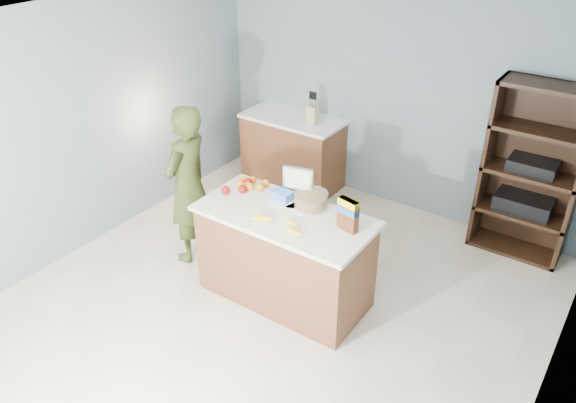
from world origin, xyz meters
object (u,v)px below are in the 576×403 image
Objects in this scene: counter_peninsula at (285,260)px; tv at (298,180)px; person at (188,185)px; cereal_box at (348,212)px; shelving_unit at (531,174)px.

tv is (-0.08, 0.33, 0.64)m from counter_peninsula.
person reaches higher than cereal_box.
shelving_unit is 3.39m from person.
counter_peninsula is at bearing -170.64° from cereal_box.
shelving_unit is 6.45× the size of cereal_box.
tv is at bearing -133.57° from shelving_unit.
counter_peninsula is 5.53× the size of tv.
shelving_unit is 2.20m from cereal_box.
cereal_box reaches higher than counter_peninsula.
person is at bearing 178.75° from counter_peninsula.
counter_peninsula is 2.61m from shelving_unit.
person is at bearing -164.25° from tv.
shelving_unit is 2.38m from tv.
person is 1.15m from tv.
cereal_box is at bearing 84.94° from person.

